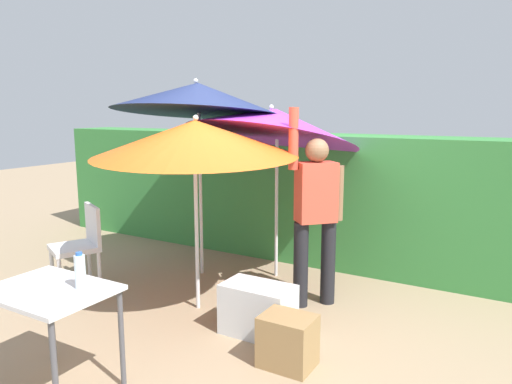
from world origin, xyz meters
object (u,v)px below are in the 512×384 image
(bottle_water, at_px, (80,271))
(chair_plastic, at_px, (81,243))
(umbrella_yellow, at_px, (274,124))
(crate_cardboard, at_px, (288,341))
(umbrella_rainbow, at_px, (197,98))
(folding_table, at_px, (50,301))
(person_vendor, at_px, (316,209))
(umbrella_orange, at_px, (195,138))
(cooler_box, at_px, (258,309))

(bottle_water, bearing_deg, chair_plastic, 140.30)
(umbrella_yellow, height_order, crate_cardboard, umbrella_yellow)
(umbrella_rainbow, distance_m, crate_cardboard, 2.84)
(chair_plastic, relative_size, folding_table, 1.11)
(folding_table, bearing_deg, person_vendor, 67.31)
(umbrella_rainbow, relative_size, umbrella_orange, 1.21)
(person_vendor, bearing_deg, umbrella_yellow, 143.78)
(crate_cardboard, bearing_deg, person_vendor, 103.98)
(crate_cardboard, distance_m, folding_table, 1.66)
(chair_plastic, bearing_deg, umbrella_orange, 10.35)
(umbrella_orange, bearing_deg, person_vendor, 34.74)
(umbrella_orange, xyz_separation_m, chair_plastic, (-1.31, -0.24, -1.09))
(person_vendor, bearing_deg, folding_table, -112.69)
(person_vendor, xyz_separation_m, cooler_box, (-0.16, -0.81, -0.72))
(umbrella_yellow, height_order, person_vendor, umbrella_yellow)
(cooler_box, height_order, crate_cardboard, cooler_box)
(cooler_box, bearing_deg, umbrella_orange, 166.52)
(umbrella_orange, bearing_deg, chair_plastic, -169.65)
(umbrella_rainbow, height_order, chair_plastic, umbrella_rainbow)
(cooler_box, bearing_deg, umbrella_yellow, 113.06)
(folding_table, relative_size, bottle_water, 3.33)
(chair_plastic, distance_m, crate_cardboard, 2.53)
(umbrella_rainbow, bearing_deg, chair_plastic, -125.01)
(umbrella_yellow, relative_size, person_vendor, 1.13)
(umbrella_yellow, bearing_deg, cooler_box, -66.94)
(crate_cardboard, bearing_deg, umbrella_orange, 156.82)
(crate_cardboard, bearing_deg, chair_plastic, 173.82)
(umbrella_yellow, height_order, folding_table, umbrella_yellow)
(bottle_water, bearing_deg, cooler_box, 65.44)
(umbrella_rainbow, height_order, folding_table, umbrella_rainbow)
(folding_table, bearing_deg, cooler_box, 61.23)
(umbrella_orange, bearing_deg, bottle_water, -83.55)
(cooler_box, distance_m, folding_table, 1.64)
(cooler_box, bearing_deg, crate_cardboard, -36.87)
(umbrella_orange, xyz_separation_m, folding_table, (-0.01, -1.57, -0.97))
(person_vendor, relative_size, folding_table, 2.35)
(umbrella_yellow, bearing_deg, bottle_water, -90.32)
(umbrella_yellow, distance_m, crate_cardboard, 2.47)
(umbrella_rainbow, distance_m, bottle_water, 2.65)
(crate_cardboard, bearing_deg, folding_table, -138.59)
(umbrella_orange, distance_m, bottle_water, 1.66)
(umbrella_yellow, distance_m, person_vendor, 1.18)
(chair_plastic, distance_m, cooler_box, 2.08)
(umbrella_rainbow, relative_size, bottle_water, 9.36)
(person_vendor, bearing_deg, chair_plastic, -158.60)
(umbrella_orange, height_order, bottle_water, umbrella_orange)
(person_vendor, distance_m, folding_table, 2.40)
(umbrella_rainbow, height_order, crate_cardboard, umbrella_rainbow)
(umbrella_rainbow, relative_size, person_vendor, 1.19)
(cooler_box, bearing_deg, folding_table, -118.77)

